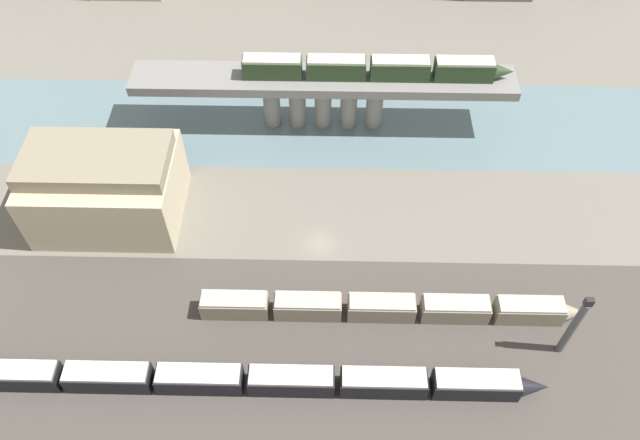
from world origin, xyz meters
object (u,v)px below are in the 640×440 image
object	(u,v)px
train_yard_mid	(165,378)
signal_tower	(573,326)
train_yard_far	(390,308)
warehouse_building	(105,186)
train_on_bridge	(375,68)

from	to	relation	value
train_yard_mid	signal_tower	distance (m)	51.67
train_yard_mid	signal_tower	size ratio (longest dim) A/B	7.60
train_yard_mid	train_yard_far	bearing A→B (deg)	20.62
train_yard_mid	train_yard_far	xyz separation A→B (m)	(28.82, 10.84, -0.03)
train_yard_mid	train_yard_far	distance (m)	30.79
warehouse_building	signal_tower	bearing A→B (deg)	-19.17
signal_tower	train_yard_mid	bearing A→B (deg)	-173.27
train_yard_mid	warehouse_building	bearing A→B (deg)	114.85
train_yard_far	warehouse_building	size ratio (longest dim) A/B	2.45
train_yard_mid	train_yard_far	size ratio (longest dim) A/B	1.82
warehouse_building	signal_tower	size ratio (longest dim) A/B	1.70
train_on_bridge	train_yard_far	distance (m)	39.99
train_on_bridge	train_yard_far	xyz separation A→B (m)	(1.36, -38.62, -10.28)
train_yard_far	signal_tower	xyz separation A→B (m)	(22.31, -4.81, 4.38)
warehouse_building	signal_tower	xyz separation A→B (m)	(64.28, -22.35, 0.07)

